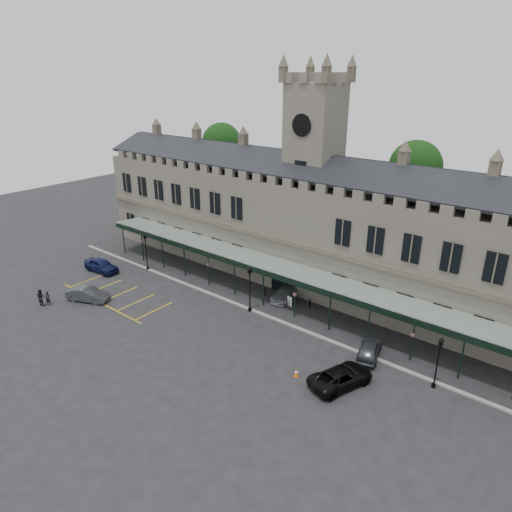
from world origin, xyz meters
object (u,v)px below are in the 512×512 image
Objects in this scene: lamp_post_left at (146,248)px; car_van at (341,377)px; traffic_cone at (296,373)px; car_left_b at (88,294)px; person_b at (41,297)px; station_building at (310,227)px; clock_tower at (313,169)px; car_right_a at (369,349)px; lamp_post_mid at (250,285)px; car_taxi at (286,293)px; car_left_a at (101,265)px; lamp_post_right at (438,358)px; sign_board at (290,301)px; person_a at (48,298)px.

lamp_post_left is 0.90× the size of car_van.
lamp_post_left reaches higher than traffic_cone.
person_b is at bearing 117.35° from car_left_b.
car_left_b is (-15.35, -19.80, -5.70)m from station_building.
clock_tower reaches higher than car_right_a.
car_taxi is at bearing 74.85° from lamp_post_mid.
car_left_a is at bearing -135.85° from lamp_post_left.
lamp_post_right is at bearing -174.82° from person_b.
sign_board is at bearing 52.55° from lamp_post_mid.
station_building is 9.59m from sign_board.
station_building is 13.77× the size of car_right_a.
station_building is at bearing 31.62° from lamp_post_left.
lamp_post_left reaches higher than person_b.
lamp_post_left is 16.71m from lamp_post_mid.
traffic_cone is 0.14× the size of car_right_a.
clock_tower reaches higher than traffic_cone.
clock_tower is 13.38× the size of person_b.
lamp_post_left is 1.05× the size of car_left_b.
person_b reaches higher than car_van.
lamp_post_right reaches higher than person_a.
traffic_cone is at bearing -44.36° from sign_board.
sign_board is 0.23× the size of car_left_a.
traffic_cone is at bearing -59.89° from station_building.
traffic_cone is 0.34× the size of person_b.
lamp_post_right is at bearing -123.42° from car_van.
lamp_post_mid is at bearing 0.00° from car_van.
station_building is 12.28× the size of car_left_a.
car_van reaches higher than sign_board.
lamp_post_mid is at bearing -119.41° from sign_board.
person_a is (-20.13, -15.83, 0.23)m from sign_board.
car_van is (13.27, -4.81, -2.24)m from lamp_post_mid.
station_building is 2.42× the size of clock_tower.
sign_board is (2.35, -7.17, -5.91)m from station_building.
car_van is at bearing 21.17° from traffic_cone.
clock_tower is 21.84× the size of sign_board.
lamp_post_left is at bearing 179.05° from lamp_post_right.
person_a reaches higher than sign_board.
station_building is 12.95× the size of car_left_b.
lamp_post_left is 30.05m from car_right_a.
car_van is at bearing -9.36° from lamp_post_left.
lamp_post_right is (35.82, -0.59, -0.20)m from lamp_post_left.
lamp_post_right is 4.00× the size of sign_board.
person_a is 0.71m from person_b.
clock_tower is 4.92× the size of lamp_post_mid.
traffic_cone is at bearing -98.83° from car_left_a.
sign_board is (2.61, 3.41, -2.44)m from lamp_post_mid.
clock_tower is 5.09× the size of lamp_post_left.
station_building is at bearing 116.18° from sign_board.
car_left_a is 9.50m from person_b.
person_a is at bearing -144.68° from lamp_post_mid.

